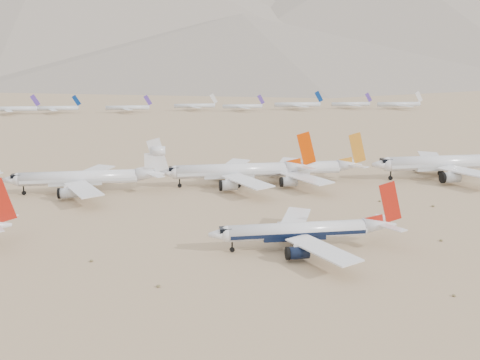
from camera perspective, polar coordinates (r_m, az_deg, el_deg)
The scene contains 10 objects.
ground at distance 128.80m, azimuth 11.43°, elevation -7.21°, with size 7000.00×7000.00×0.00m, color #866C4E.
main_airliner at distance 126.36m, azimuth 7.02°, elevation -5.40°, with size 43.92×42.90×15.50m.
row2_navy_widebody at distance 213.16m, azimuth 21.39°, elevation 1.71°, with size 57.66×56.39×20.51m.
row2_gold_tail at distance 193.10m, azimuth 5.86°, elevation 1.22°, with size 49.65×48.56×17.68m.
row2_orange_tail at distance 186.82m, azimuth -0.19°, elevation 0.98°, with size 52.18×51.05×18.61m.
row2_white_trijet at distance 183.85m, azimuth -15.91°, elevation 0.28°, with size 50.65×49.50×17.95m.
distant_storage_row at distance 455.30m, azimuth -8.41°, elevation 7.74°, with size 460.97×50.94×14.13m.
mountain_range at distance 1770.95m, azimuth -5.46°, elevation 17.52°, with size 7354.00×3024.00×470.00m.
foothills at distance 1340.64m, azimuth 16.72°, elevation 13.31°, with size 4637.50×1395.00×155.00m.
desert_scrub at distance 110.65m, azimuth 17.78°, elevation -10.85°, with size 261.14×129.75×0.63m.
Camera 1 is at (-43.36, -113.19, 43.57)m, focal length 40.00 mm.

